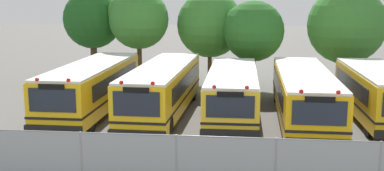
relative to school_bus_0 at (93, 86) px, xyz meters
name	(u,v)px	position (x,y,z in m)	size (l,w,h in m)	color
ground_plane	(231,117)	(7.37, -0.22, -1.44)	(160.00, 160.00, 0.00)	#595651
school_bus_0	(93,86)	(0.00, 0.00, 0.00)	(2.61, 11.02, 2.74)	yellow
school_bus_1	(163,88)	(3.84, -0.17, 0.00)	(2.73, 11.41, 2.74)	yellow
school_bus_2	(233,91)	(7.46, -0.13, -0.10)	(2.58, 10.41, 2.54)	yellow
school_bus_3	(304,93)	(11.01, -0.45, -0.06)	(2.72, 11.62, 2.61)	#EAA80C
school_bus_4	(378,92)	(14.68, -0.09, -0.02)	(2.63, 9.32, 2.71)	yellow
tree_0	(92,20)	(-2.85, 9.07, 3.06)	(4.16, 4.16, 6.62)	#4C3823
tree_1	(136,17)	(0.58, 8.23, 3.27)	(4.21, 4.12, 6.66)	#4C3823
tree_2	(210,25)	(5.57, 9.29, 2.73)	(4.63, 4.63, 6.52)	#4C3823
tree_3	(251,30)	(8.42, 7.67, 2.52)	(4.04, 4.03, 5.89)	#4C3823
tree_4	(347,24)	(14.80, 8.77, 2.87)	(5.19, 5.19, 6.84)	#4C3823
chainlink_fence	(225,164)	(7.53, -10.23, -0.46)	(21.65, 0.07, 1.89)	#9EA0A3
traffic_cone	(65,170)	(2.07, -9.58, -1.09)	(0.53, 0.53, 0.70)	#EA5914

